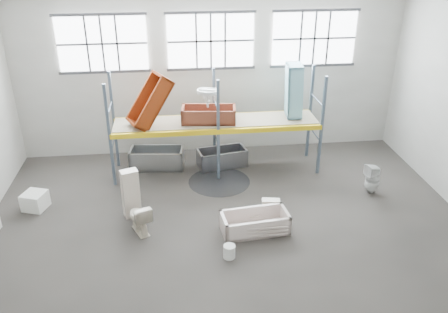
{
  "coord_description": "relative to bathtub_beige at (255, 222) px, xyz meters",
  "views": [
    {
      "loc": [
        -1.24,
        -9.13,
        6.64
      ],
      "look_at": [
        0.0,
        1.5,
        1.4
      ],
      "focal_mm": 37.4,
      "sensor_mm": 36.0,
      "label": 1
    }
  ],
  "objects": [
    {
      "name": "floor",
      "position": [
        -0.6,
        -0.16,
        -0.29
      ],
      "size": [
        12.0,
        10.0,
        0.1
      ],
      "primitive_type": "cube",
      "color": "#4C4540",
      "rests_on": "ground"
    },
    {
      "name": "ceiling",
      "position": [
        -0.6,
        -0.16,
        4.81
      ],
      "size": [
        12.0,
        10.0,
        0.1
      ],
      "primitive_type": "cube",
      "color": "silver",
      "rests_on": "ground"
    },
    {
      "name": "wall_back",
      "position": [
        -0.6,
        4.89,
        2.26
      ],
      "size": [
        12.0,
        0.1,
        5.0
      ],
      "primitive_type": "cube",
      "color": "#A6A39B",
      "rests_on": "ground"
    },
    {
      "name": "wall_front",
      "position": [
        -0.6,
        -5.21,
        2.26
      ],
      "size": [
        12.0,
        0.1,
        5.0
      ],
      "primitive_type": "cube",
      "color": "#BBB8AE",
      "rests_on": "ground"
    },
    {
      "name": "window_left",
      "position": [
        -3.8,
        4.78,
        3.36
      ],
      "size": [
        2.6,
        0.04,
        1.6
      ],
      "primitive_type": "cube",
      "color": "white",
      "rests_on": "wall_back"
    },
    {
      "name": "window_mid",
      "position": [
        -0.6,
        4.78,
        3.36
      ],
      "size": [
        2.6,
        0.04,
        1.6
      ],
      "primitive_type": "cube",
      "color": "white",
      "rests_on": "wall_back"
    },
    {
      "name": "window_right",
      "position": [
        2.6,
        4.78,
        3.36
      ],
      "size": [
        2.6,
        0.04,
        1.6
      ],
      "primitive_type": "cube",
      "color": "white",
      "rests_on": "wall_back"
    },
    {
      "name": "rack_upright_la",
      "position": [
        -3.6,
        2.74,
        1.26
      ],
      "size": [
        0.08,
        0.08,
        3.0
      ],
      "primitive_type": "cube",
      "color": "slate",
      "rests_on": "floor"
    },
    {
      "name": "rack_upright_lb",
      "position": [
        -3.6,
        3.94,
        1.26
      ],
      "size": [
        0.08,
        0.08,
        3.0
      ],
      "primitive_type": "cube",
      "color": "slate",
      "rests_on": "floor"
    },
    {
      "name": "rack_upright_ma",
      "position": [
        -0.6,
        2.74,
        1.26
      ],
      "size": [
        0.08,
        0.08,
        3.0
      ],
      "primitive_type": "cube",
      "color": "slate",
      "rests_on": "floor"
    },
    {
      "name": "rack_upright_mb",
      "position": [
        -0.6,
        3.94,
        1.26
      ],
      "size": [
        0.08,
        0.08,
        3.0
      ],
      "primitive_type": "cube",
      "color": "slate",
      "rests_on": "floor"
    },
    {
      "name": "rack_upright_ra",
      "position": [
        2.4,
        2.74,
        1.26
      ],
      "size": [
        0.08,
        0.08,
        3.0
      ],
      "primitive_type": "cube",
      "color": "slate",
      "rests_on": "floor"
    },
    {
      "name": "rack_upright_rb",
      "position": [
        2.4,
        3.94,
        1.26
      ],
      "size": [
        0.08,
        0.08,
        3.0
      ],
      "primitive_type": "cube",
      "color": "slate",
      "rests_on": "floor"
    },
    {
      "name": "rack_beam_front",
      "position": [
        -0.6,
        2.74,
        1.26
      ],
      "size": [
        6.0,
        0.1,
        0.14
      ],
      "primitive_type": "cube",
      "color": "yellow",
      "rests_on": "floor"
    },
    {
      "name": "rack_beam_back",
      "position": [
        -0.6,
        3.94,
        1.26
      ],
      "size": [
        6.0,
        0.1,
        0.14
      ],
      "primitive_type": "cube",
      "color": "yellow",
      "rests_on": "floor"
    },
    {
      "name": "shelf_deck",
      "position": [
        -0.6,
        3.34,
        1.34
      ],
      "size": [
        5.9,
        1.1,
        0.03
      ],
      "primitive_type": "cube",
      "color": "gray",
      "rests_on": "floor"
    },
    {
      "name": "wet_patch",
      "position": [
        -0.6,
        2.54,
        -0.24
      ],
      "size": [
        1.8,
        1.8,
        0.0
      ],
      "primitive_type": "cylinder",
      "color": "black",
      "rests_on": "floor"
    },
    {
      "name": "bathtub_beige",
      "position": [
        0.0,
        0.0,
        0.0
      ],
      "size": [
        1.69,
        0.93,
        0.48
      ],
      "primitive_type": null,
      "rotation": [
        0.0,
        0.0,
        0.11
      ],
      "color": "beige",
      "rests_on": "floor"
    },
    {
      "name": "cistern_spare",
      "position": [
        0.51,
        0.57,
        0.04
      ],
      "size": [
        0.48,
        0.3,
        0.43
      ],
      "primitive_type": "cube",
      "rotation": [
        0.0,
        0.0,
        -0.19
      ],
      "color": "beige",
      "rests_on": "bathtub_beige"
    },
    {
      "name": "sink_in_tub",
      "position": [
        0.03,
        0.47,
        -0.08
      ],
      "size": [
        0.43,
        0.43,
        0.15
      ],
      "primitive_type": "imported",
      "rotation": [
        0.0,
        0.0,
        -0.02
      ],
      "color": "#F3E4C9",
      "rests_on": "bathtub_beige"
    },
    {
      "name": "toilet_beige",
      "position": [
        -2.77,
        0.29,
        0.15
      ],
      "size": [
        0.71,
        0.88,
        0.78
      ],
      "primitive_type": "imported",
      "rotation": [
        0.0,
        0.0,
        3.56
      ],
      "color": "#F5E6CD",
      "rests_on": "floor"
    },
    {
      "name": "cistern_tall",
      "position": [
        -3.0,
        1.04,
        0.41
      ],
      "size": [
        0.48,
        0.39,
        1.29
      ],
      "primitive_type": "cube",
      "rotation": [
        0.0,
        0.0,
        0.34
      ],
      "color": "beige",
      "rests_on": "floor"
    },
    {
      "name": "toilet_white",
      "position": [
        3.54,
        1.44,
        0.19
      ],
      "size": [
        0.46,
        0.46,
        0.86
      ],
      "primitive_type": "imported",
      "rotation": [
        0.0,
        0.0,
        -1.37
      ],
      "color": "silver",
      "rests_on": "floor"
    },
    {
      "name": "steel_tub_left",
      "position": [
        -2.4,
        3.71,
        0.06
      ],
      "size": [
        1.7,
        0.94,
        0.59
      ],
      "primitive_type": null,
      "rotation": [
        0.0,
        0.0,
        -0.12
      ],
      "color": "#B3B7BA",
      "rests_on": "floor"
    },
    {
      "name": "steel_tub_right",
      "position": [
        -0.4,
        3.57,
        0.03
      ],
      "size": [
        1.58,
        0.95,
        0.54
      ],
      "primitive_type": null,
      "rotation": [
        0.0,
        0.0,
        0.19
      ],
      "color": "#9C9DA4",
      "rests_on": "floor"
    },
    {
      "name": "rust_tub_flat",
      "position": [
        -0.82,
        3.28,
        1.58
      ],
      "size": [
        1.62,
        0.89,
        0.43
      ],
      "primitive_type": null,
      "rotation": [
        0.0,
        0.0,
        -0.11
      ],
      "color": "brown",
      "rests_on": "shelf_deck"
    },
    {
      "name": "rust_tub_tilted",
      "position": [
        -2.46,
        3.26,
        2.06
      ],
      "size": [
        1.48,
        1.2,
        1.57
      ],
      "primitive_type": null,
      "rotation": [
        0.0,
        -0.96,
        0.4
      ],
      "color": "maroon",
      "rests_on": "shelf_deck"
    },
    {
      "name": "sink_on_shelf",
      "position": [
        -0.84,
        3.23,
        1.86
      ],
      "size": [
        0.71,
        0.62,
        0.54
      ],
      "primitive_type": "imported",
      "rotation": [
        0.0,
        0.0,
        -0.28
      ],
      "color": "silver",
      "rests_on": "rust_tub_flat"
    },
    {
      "name": "blue_tub_upright",
      "position": [
        1.7,
        3.44,
        2.16
      ],
      "size": [
        0.56,
        0.77,
        1.56
      ],
      "primitive_type": null,
      "rotation": [
        0.0,
        1.54,
        -0.1
      ],
      "color": "#7CBDCD",
      "rests_on": "shelf_deck"
    },
    {
      "name": "bucket",
      "position": [
        -0.75,
        -0.95,
        -0.08
      ],
      "size": [
        0.29,
        0.29,
        0.31
      ],
      "primitive_type": "cylinder",
      "rotation": [
        0.0,
        0.0,
        0.09
      ],
      "color": "silver",
      "rests_on": "floor"
    },
    {
      "name": "carton_far",
      "position": [
        -5.55,
        1.67,
        -0.01
      ],
      "size": [
        0.7,
        0.7,
        0.46
      ],
      "primitive_type": "cube",
      "rotation": [
        0.0,
        0.0,
        -0.34
      ],
      "color": "white",
      "rests_on": "floor"
    }
  ]
}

